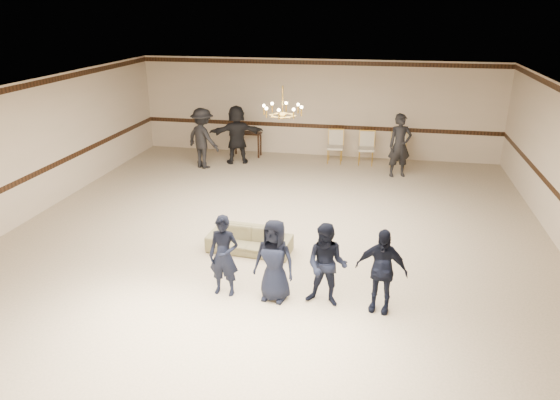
{
  "coord_description": "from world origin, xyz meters",
  "views": [
    {
      "loc": [
        2.16,
        -10.1,
        4.84
      ],
      "look_at": [
        0.24,
        -0.5,
        1.13
      ],
      "focal_mm": 33.18,
      "sensor_mm": 36.0,
      "label": 1
    }
  ],
  "objects_px": {
    "boy_b": "(274,260)",
    "banquet_chair_mid": "(366,149)",
    "adult_right": "(400,146)",
    "chandelier": "(283,101)",
    "boy_a": "(224,256)",
    "banquet_chair_left": "(335,147)",
    "console_table": "(247,144)",
    "banquet_chair_right": "(398,150)",
    "boy_c": "(327,265)",
    "adult_mid": "(237,134)",
    "settee": "(250,240)",
    "adult_left": "(203,138)",
    "boy_d": "(381,270)"
  },
  "relations": [
    {
      "from": "boy_c",
      "to": "banquet_chair_left",
      "type": "relative_size",
      "value": 1.42
    },
    {
      "from": "adult_left",
      "to": "banquet_chair_right",
      "type": "xyz_separation_m",
      "value": [
        6.0,
        1.35,
        -0.42
      ]
    },
    {
      "from": "boy_c",
      "to": "adult_left",
      "type": "height_order",
      "value": "adult_left"
    },
    {
      "from": "boy_c",
      "to": "adult_right",
      "type": "relative_size",
      "value": 0.78
    },
    {
      "from": "boy_c",
      "to": "adult_mid",
      "type": "xyz_separation_m",
      "value": [
        -3.79,
        7.91,
        0.2
      ]
    },
    {
      "from": "boy_c",
      "to": "boy_b",
      "type": "bearing_deg",
      "value": -172.56
    },
    {
      "from": "boy_b",
      "to": "boy_d",
      "type": "relative_size",
      "value": 1.0
    },
    {
      "from": "banquet_chair_left",
      "to": "banquet_chair_right",
      "type": "bearing_deg",
      "value": -4.55
    },
    {
      "from": "settee",
      "to": "adult_right",
      "type": "height_order",
      "value": "adult_right"
    },
    {
      "from": "adult_left",
      "to": "banquet_chair_left",
      "type": "distance_m",
      "value": 4.24
    },
    {
      "from": "banquet_chair_right",
      "to": "boy_c",
      "type": "bearing_deg",
      "value": -98.98
    },
    {
      "from": "boy_c",
      "to": "adult_right",
      "type": "bearing_deg",
      "value": 87.56
    },
    {
      "from": "chandelier",
      "to": "adult_left",
      "type": "relative_size",
      "value": 0.5
    },
    {
      "from": "boy_a",
      "to": "settee",
      "type": "bearing_deg",
      "value": 92.29
    },
    {
      "from": "adult_right",
      "to": "banquet_chair_right",
      "type": "relative_size",
      "value": 1.81
    },
    {
      "from": "console_table",
      "to": "banquet_chair_left",
      "type": "bearing_deg",
      "value": -1.21
    },
    {
      "from": "boy_a",
      "to": "console_table",
      "type": "height_order",
      "value": "boy_a"
    },
    {
      "from": "boy_d",
      "to": "adult_left",
      "type": "relative_size",
      "value": 0.78
    },
    {
      "from": "adult_left",
      "to": "chandelier",
      "type": "bearing_deg",
      "value": 157.55
    },
    {
      "from": "chandelier",
      "to": "banquet_chair_mid",
      "type": "height_order",
      "value": "chandelier"
    },
    {
      "from": "banquet_chair_left",
      "to": "banquet_chair_right",
      "type": "height_order",
      "value": "same"
    },
    {
      "from": "settee",
      "to": "adult_mid",
      "type": "distance_m",
      "value": 6.55
    },
    {
      "from": "boy_b",
      "to": "adult_mid",
      "type": "xyz_separation_m",
      "value": [
        -2.89,
        7.91,
        0.2
      ]
    },
    {
      "from": "chandelier",
      "to": "banquet_chair_right",
      "type": "distance_m",
      "value": 6.31
    },
    {
      "from": "boy_a",
      "to": "settee",
      "type": "distance_m",
      "value": 1.78
    },
    {
      "from": "settee",
      "to": "console_table",
      "type": "xyz_separation_m",
      "value": [
        -1.9,
        7.04,
        0.16
      ]
    },
    {
      "from": "boy_b",
      "to": "adult_mid",
      "type": "distance_m",
      "value": 8.42
    },
    {
      "from": "banquet_chair_mid",
      "to": "console_table",
      "type": "relative_size",
      "value": 1.06
    },
    {
      "from": "boy_b",
      "to": "console_table",
      "type": "relative_size",
      "value": 1.5
    },
    {
      "from": "settee",
      "to": "banquet_chair_mid",
      "type": "bearing_deg",
      "value": 77.11
    },
    {
      "from": "boy_a",
      "to": "settee",
      "type": "relative_size",
      "value": 0.85
    },
    {
      "from": "adult_mid",
      "to": "banquet_chair_right",
      "type": "xyz_separation_m",
      "value": [
        5.1,
        0.65,
        -0.42
      ]
    },
    {
      "from": "chandelier",
      "to": "boy_a",
      "type": "height_order",
      "value": "chandelier"
    },
    {
      "from": "boy_c",
      "to": "adult_mid",
      "type": "distance_m",
      "value": 8.77
    },
    {
      "from": "chandelier",
      "to": "adult_mid",
      "type": "relative_size",
      "value": 0.5
    },
    {
      "from": "boy_a",
      "to": "banquet_chair_left",
      "type": "bearing_deg",
      "value": 85.25
    },
    {
      "from": "banquet_chair_right",
      "to": "banquet_chair_left",
      "type": "bearing_deg",
      "value": 179.71
    },
    {
      "from": "boy_d",
      "to": "adult_mid",
      "type": "height_order",
      "value": "adult_mid"
    },
    {
      "from": "console_table",
      "to": "adult_right",
      "type": "bearing_deg",
      "value": -11.39
    },
    {
      "from": "boy_b",
      "to": "adult_right",
      "type": "relative_size",
      "value": 0.78
    },
    {
      "from": "boy_b",
      "to": "banquet_chair_mid",
      "type": "relative_size",
      "value": 1.42
    },
    {
      "from": "chandelier",
      "to": "banquet_chair_left",
      "type": "height_order",
      "value": "chandelier"
    },
    {
      "from": "adult_mid",
      "to": "adult_right",
      "type": "height_order",
      "value": "same"
    },
    {
      "from": "banquet_chair_mid",
      "to": "banquet_chair_right",
      "type": "bearing_deg",
      "value": -4.64
    },
    {
      "from": "banquet_chair_right",
      "to": "adult_left",
      "type": "bearing_deg",
      "value": -167.65
    },
    {
      "from": "boy_c",
      "to": "console_table",
      "type": "distance_m",
      "value": 9.51
    },
    {
      "from": "chandelier",
      "to": "adult_left",
      "type": "bearing_deg",
      "value": 130.51
    },
    {
      "from": "boy_b",
      "to": "banquet_chair_mid",
      "type": "xyz_separation_m",
      "value": [
        1.21,
        8.55,
        -0.22
      ]
    },
    {
      "from": "banquet_chair_left",
      "to": "banquet_chair_mid",
      "type": "bearing_deg",
      "value": -4.55
    },
    {
      "from": "chandelier",
      "to": "console_table",
      "type": "xyz_separation_m",
      "value": [
        -2.28,
        5.38,
        -2.46
      ]
    }
  ]
}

